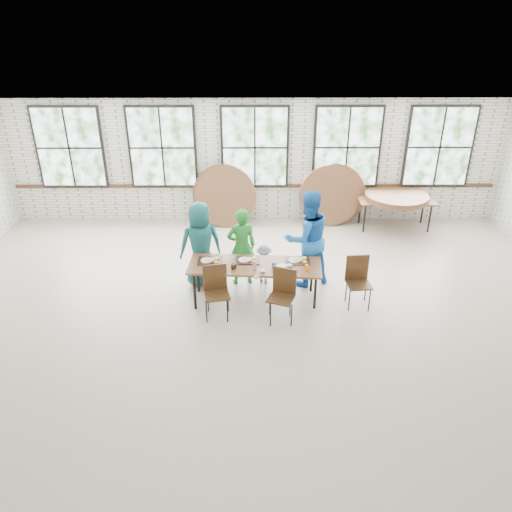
{
  "coord_description": "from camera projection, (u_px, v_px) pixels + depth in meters",
  "views": [
    {
      "loc": [
        -0.05,
        -7.27,
        5.02
      ],
      "look_at": [
        0.0,
        0.4,
        1.05
      ],
      "focal_mm": 35.0,
      "sensor_mm": 36.0,
      "label": 1
    }
  ],
  "objects": [
    {
      "name": "chair_near_right",
      "position": [
        283.0,
        290.0,
        8.57
      ],
      "size": [
        0.54,
        0.53,
        0.95
      ],
      "rotation": [
        0.0,
        0.0,
        -0.37
      ],
      "color": "#432B16",
      "rests_on": "ground"
    },
    {
      "name": "storage_table",
      "position": [
        396.0,
        201.0,
        11.98
      ],
      "size": [
        1.81,
        0.77,
        0.74
      ],
      "rotation": [
        0.0,
        0.0,
        -0.01
      ],
      "color": "brown",
      "rests_on": "ground"
    },
    {
      "name": "chair_spare",
      "position": [
        358.0,
        277.0,
        8.99
      ],
      "size": [
        0.46,
        0.44,
        0.95
      ],
      "rotation": [
        0.0,
        0.0,
        0.1
      ],
      "color": "#432B16",
      "rests_on": "ground"
    },
    {
      "name": "round_tops_leaning",
      "position": [
        278.0,
        196.0,
        12.17
      ],
      "size": [
        4.24,
        0.47,
        1.49
      ],
      "color": "brown",
      "rests_on": "ground"
    },
    {
      "name": "tabletop_clutter",
      "position": [
        260.0,
        264.0,
        8.99
      ],
      "size": [
        2.05,
        0.64,
        0.11
      ],
      "color": "black",
      "rests_on": "dining_table"
    },
    {
      "name": "dining_table",
      "position": [
        255.0,
        267.0,
        9.03
      ],
      "size": [
        2.45,
        0.97,
        0.74
      ],
      "rotation": [
        0.0,
        0.0,
        -0.07
      ],
      "color": "brown",
      "rests_on": "ground"
    },
    {
      "name": "room",
      "position": [
        255.0,
        149.0,
        11.87
      ],
      "size": [
        12.0,
        12.0,
        12.0
      ],
      "color": "#BBAA94",
      "rests_on": "ground"
    },
    {
      "name": "adult_blue",
      "position": [
        307.0,
        238.0,
        9.49
      ],
      "size": [
        1.12,
        1.0,
        1.91
      ],
      "primitive_type": "imported",
      "rotation": [
        0.0,
        0.0,
        3.49
      ],
      "color": "blue",
      "rests_on": "ground"
    },
    {
      "name": "toddler",
      "position": [
        264.0,
        264.0,
        9.74
      ],
      "size": [
        0.58,
        0.43,
        0.81
      ],
      "primitive_type": "imported",
      "rotation": [
        0.0,
        0.0,
        2.86
      ],
      "color": "#131C3C",
      "rests_on": "ground"
    },
    {
      "name": "chair_near_left",
      "position": [
        216.0,
        287.0,
        8.67
      ],
      "size": [
        0.5,
        0.49,
        0.95
      ],
      "rotation": [
        0.0,
        0.0,
        0.22
      ],
      "color": "#432B16",
      "rests_on": "ground"
    },
    {
      "name": "adult_green",
      "position": [
        242.0,
        247.0,
        9.57
      ],
      "size": [
        0.64,
        0.5,
        1.56
      ],
      "primitive_type": "imported",
      "rotation": [
        0.0,
        0.0,
        3.38
      ],
      "color": "#217C27",
      "rests_on": "ground"
    },
    {
      "name": "round_tops_stacked",
      "position": [
        397.0,
        197.0,
        11.92
      ],
      "size": [
        1.5,
        1.5,
        0.13
      ],
      "color": "brown",
      "rests_on": "storage_table"
    },
    {
      "name": "adult_teal",
      "position": [
        201.0,
        244.0,
        9.54
      ],
      "size": [
        0.94,
        0.75,
        1.68
      ],
      "primitive_type": "imported",
      "rotation": [
        0.0,
        0.0,
        3.43
      ],
      "color": "#1B5A67",
      "rests_on": "ground"
    }
  ]
}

